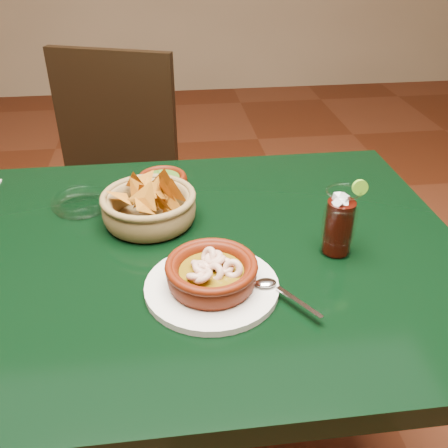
{
  "coord_description": "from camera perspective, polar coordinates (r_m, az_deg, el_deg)",
  "views": [
    {
      "loc": [
        0.04,
        -0.78,
        1.28
      ],
      "look_at": [
        0.14,
        -0.02,
        0.81
      ],
      "focal_mm": 40.0,
      "sensor_mm": 36.0,
      "label": 1
    }
  ],
  "objects": [
    {
      "name": "cola_drink",
      "position": [
        0.92,
        13.04,
        0.15
      ],
      "size": [
        0.13,
        0.13,
        0.15
      ],
      "color": "white",
      "rests_on": "dining_table"
    },
    {
      "name": "shrimp_plate",
      "position": [
        0.83,
        -1.4,
        -5.97
      ],
      "size": [
        0.27,
        0.22,
        0.07
      ],
      "color": "silver",
      "rests_on": "dining_table"
    },
    {
      "name": "guacamole_ramekin",
      "position": [
        1.14,
        -7.06,
        4.84
      ],
      "size": [
        0.13,
        0.13,
        0.04
      ],
      "color": "#431004",
      "rests_on": "dining_table"
    },
    {
      "name": "glass_ashtray",
      "position": [
        1.11,
        -16.03,
        2.4
      ],
      "size": [
        0.13,
        0.13,
        0.03
      ],
      "color": "white",
      "rests_on": "dining_table"
    },
    {
      "name": "chip_basket",
      "position": [
        1.02,
        -8.54,
        1.99
      ],
      "size": [
        0.22,
        0.22,
        0.12
      ],
      "color": "olive",
      "rests_on": "dining_table"
    },
    {
      "name": "dining_table",
      "position": [
        1.01,
        -8.15,
        -7.64
      ],
      "size": [
        1.2,
        0.8,
        0.75
      ],
      "color": "black",
      "rests_on": "ground"
    },
    {
      "name": "dining_chair",
      "position": [
        1.69,
        -13.28,
        3.76
      ],
      "size": [
        0.56,
        0.56,
        0.94
      ],
      "color": "black",
      "rests_on": "ground"
    }
  ]
}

